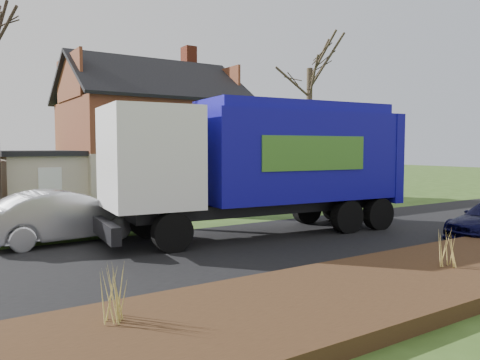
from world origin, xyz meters
TOP-DOWN VIEW (x-y plane):
  - ground at (0.00, 0.00)m, footprint 120.00×120.00m
  - road at (0.00, 0.00)m, footprint 80.00×7.00m
  - mulch_verge at (0.00, -5.30)m, footprint 80.00×3.50m
  - main_house at (1.49, 13.91)m, footprint 12.95×8.95m
  - garbage_truck at (1.06, 1.35)m, footprint 10.85×3.80m
  - silver_sedan at (-5.09, 3.75)m, footprint 5.19×2.30m
  - tree_front_east at (10.85, 10.32)m, footprint 4.02×4.02m
  - tree_back at (4.50, 22.71)m, footprint 3.22×3.22m
  - grass_clump_west at (-6.25, -4.55)m, footprint 0.33×0.27m
  - grass_clump_mid at (1.16, -5.36)m, footprint 0.30×0.25m

SIDE VIEW (x-z plane):
  - ground at x=0.00m, z-range 0.00..0.00m
  - road at x=0.00m, z-range 0.00..0.02m
  - mulch_verge at x=0.00m, z-range 0.00..0.30m
  - grass_clump_mid at x=1.16m, z-range 0.30..1.15m
  - grass_clump_west at x=-6.25m, z-range 0.30..1.18m
  - silver_sedan at x=-5.09m, z-range 0.00..1.66m
  - garbage_truck at x=1.06m, z-range 0.35..4.91m
  - main_house at x=1.49m, z-range -0.60..8.66m
  - tree_back at x=4.50m, z-range 3.40..13.60m
  - tree_front_east at x=10.85m, z-range 3.50..14.68m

